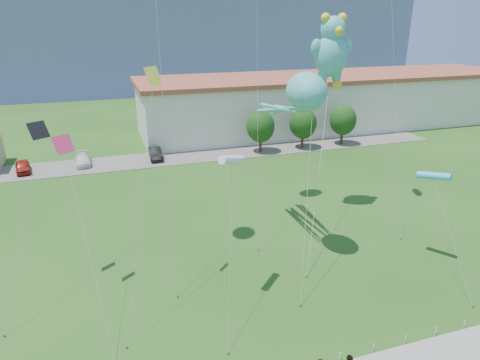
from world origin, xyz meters
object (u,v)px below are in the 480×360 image
Objects in this scene: parked_car_red at (23,167)px; octopus_kite at (298,100)px; parked_car_white at (83,159)px; warehouse at (333,100)px; teddy_bear_kite at (332,50)px; parked_car_black at (155,153)px.

parked_car_red is 34.45m from octopus_kite.
warehouse is at bearing 9.34° from parked_car_white.
parked_car_white is 31.66m from teddy_bear_kite.
octopus_kite is at bearing -61.02° from parked_car_white.
parked_car_red is 14.89m from parked_car_black.
warehouse is at bearing 56.28° from octopus_kite.
parked_car_white is 31.37m from octopus_kite.
parked_car_black is 0.31× the size of octopus_kite.
octopus_kite reaches higher than warehouse.
warehouse is 16.07× the size of parked_car_red.
octopus_kite is at bearing -71.86° from parked_car_black.
parked_car_red is at bearing 132.16° from octopus_kite.
parked_car_white is (6.39, 0.76, -0.02)m from parked_car_red.
teddy_bear_kite is (-16.59, -27.55, 9.83)m from warehouse.
parked_car_red is (-44.30, -9.03, -3.42)m from warehouse.
parked_car_black reaches higher than parked_car_white.
warehouse is 40.72m from octopus_kite.
warehouse is at bearing 18.53° from parked_car_black.
octopus_kite is at bearing -57.39° from parked_car_red.
teddy_bear_kite is at bearing -43.30° from parked_car_red.
teddy_bear_kite is (12.83, -18.78, 13.22)m from parked_car_black.
parked_car_red is at bearing -168.48° from warehouse.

